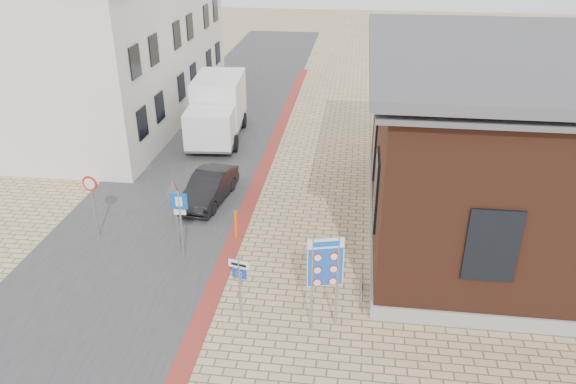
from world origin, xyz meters
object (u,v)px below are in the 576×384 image
at_px(border_sign, 325,265).
at_px(essen_sign, 240,281).
at_px(bollard, 236,225).
at_px(box_truck, 217,109).
at_px(parking_sign, 180,213).
at_px(sedan, 209,188).

height_order(border_sign, essen_sign, border_sign).
bearing_deg(bollard, box_truck, 107.15).
xyz_separation_m(border_sign, parking_sign, (-5.08, 3.02, -0.39)).
bearing_deg(border_sign, parking_sign, 134.62).
bearing_deg(border_sign, essen_sign, 170.18).
height_order(box_truck, bollard, box_truck).
bearing_deg(border_sign, box_truck, 99.88).
relative_size(box_truck, bollard, 5.34).
bearing_deg(essen_sign, box_truck, 119.88).
xyz_separation_m(sedan, border_sign, (5.26, -7.29, 1.51)).
relative_size(sedan, essen_sign, 1.64).
relative_size(sedan, parking_sign, 1.48).
relative_size(box_truck, parking_sign, 2.38).
bearing_deg(bollard, parking_sign, -136.22).
height_order(box_truck, essen_sign, box_truck).
xyz_separation_m(box_truck, bollard, (3.11, -10.06, -1.03)).
relative_size(sedan, box_truck, 0.62).
bearing_deg(essen_sign, bollard, 117.60).
bearing_deg(parking_sign, sedan, 89.51).
height_order(parking_sign, bollard, parking_sign).
height_order(essen_sign, parking_sign, parking_sign).
bearing_deg(sedan, essen_sign, -61.75).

